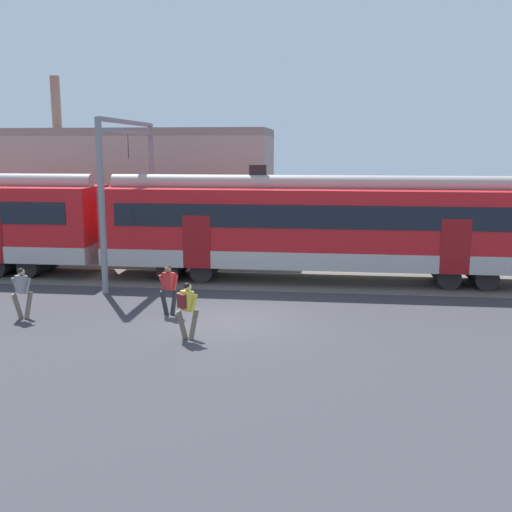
# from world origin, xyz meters

# --- Properties ---
(ground_plane) EXTENTS (160.00, 160.00, 0.00)m
(ground_plane) POSITION_xyz_m (0.00, 0.00, 0.00)
(ground_plane) COLOR #38383D
(track_bed) EXTENTS (80.00, 4.40, 0.01)m
(track_bed) POSITION_xyz_m (-8.15, 6.34, 0.01)
(track_bed) COLOR #605951
(track_bed) RESTS_ON ground
(pedestrian_grey) EXTENTS (0.66, 0.54, 1.67)m
(pedestrian_grey) POSITION_xyz_m (-6.60, -0.52, 0.96)
(pedestrian_grey) COLOR #6B6051
(pedestrian_grey) RESTS_ON ground
(pedestrian_red) EXTENTS (0.65, 0.58, 1.67)m
(pedestrian_red) POSITION_xyz_m (-2.07, 0.51, 0.99)
(pedestrian_red) COLOR #28282D
(pedestrian_red) RESTS_ON ground
(pedestrian_yellow) EXTENTS (0.67, 0.51, 1.67)m
(pedestrian_yellow) POSITION_xyz_m (-0.89, -1.94, 0.99)
(pedestrian_yellow) COLOR #6B6051
(pedestrian_yellow) RESTS_ON ground
(catenary_gantry) EXTENTS (0.24, 6.64, 6.53)m
(catenary_gantry) POSITION_xyz_m (-5.27, 6.34, 4.31)
(catenary_gantry) COLOR gray
(catenary_gantry) RESTS_ON ground
(background_building) EXTENTS (14.46, 5.00, 9.20)m
(background_building) POSITION_xyz_m (-7.34, 13.54, 3.21)
(background_building) COLOR gray
(background_building) RESTS_ON ground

